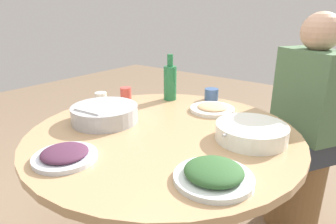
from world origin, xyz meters
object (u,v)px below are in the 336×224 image
dish_eggplant (65,155)px  dish_greens (214,174)px  rice_bowl (105,113)px  green_bottle (170,82)px  soup_bowl (251,133)px  tea_cup_near (211,94)px  dish_noodles (212,108)px  tea_cup_far (101,98)px  round_dining_table (164,161)px  diner_left (310,100)px  stool_for_diner_left (295,189)px  tea_cup_side (126,93)px

dish_eggplant → dish_greens: dish_greens is taller
rice_bowl → green_bottle: bearing=-3.1°
soup_bowl → tea_cup_near: size_ratio=3.82×
dish_eggplant → dish_noodles: dish_eggplant is taller
green_bottle → tea_cup_far: green_bottle is taller
round_dining_table → rice_bowl: size_ratio=3.80×
dish_greens → diner_left: 0.92m
dish_greens → round_dining_table: bearing=59.8°
tea_cup_far → rice_bowl: bearing=-126.8°
round_dining_table → stool_for_diner_left: round_dining_table is taller
dish_eggplant → dish_noodles: bearing=-11.3°
rice_bowl → diner_left: bearing=-42.2°
tea_cup_far → green_bottle: bearing=-43.2°
tea_cup_far → stool_for_diner_left: bearing=-57.8°
tea_cup_far → tea_cup_side: bearing=-25.6°
diner_left → dish_noodles: bearing=132.0°
soup_bowl → tea_cup_far: soup_bowl is taller
dish_greens → tea_cup_near: 0.86m
dish_eggplant → tea_cup_far: tea_cup_far is taller
round_dining_table → dish_noodles: dish_noodles is taller
soup_bowl → dish_noodles: size_ratio=1.32×
dish_eggplant → tea_cup_near: size_ratio=2.84×
dish_noodles → green_bottle: size_ratio=0.87×
tea_cup_far → stool_for_diner_left: (0.60, -0.95, -0.53)m
dish_noodles → green_bottle: bearing=83.8°
dish_noodles → tea_cup_near: size_ratio=2.89×
rice_bowl → tea_cup_far: bearing=53.2°
tea_cup_near → stool_for_diner_left: bearing=-70.4°
rice_bowl → dish_greens: rice_bowl is taller
rice_bowl → dish_eggplant: (-0.33, -0.17, -0.02)m
tea_cup_near → dish_noodles: bearing=-148.7°
rice_bowl → tea_cup_side: bearing=29.8°
dish_greens → tea_cup_far: 0.95m
tea_cup_far → tea_cup_side: (0.13, -0.06, 0.01)m
stool_for_diner_left → diner_left: bearing=-90.0°
green_bottle → tea_cup_far: bearing=136.8°
soup_bowl → tea_cup_far: 0.87m
tea_cup_far → tea_cup_near: bearing=-47.5°
dish_eggplant → dish_greens: bearing=-67.3°
tea_cup_near → tea_cup_side: (-0.29, 0.40, 0.00)m
dish_noodles → tea_cup_near: 0.20m
soup_bowl → tea_cup_side: (0.09, 0.80, 0.00)m
green_bottle → dish_noodles: bearing=-96.2°
rice_bowl → dish_noodles: (0.44, -0.33, -0.02)m
round_dining_table → tea_cup_side: bearing=63.3°
dish_noodles → tea_cup_far: 0.62m
dish_noodles → dish_greens: bearing=-150.2°
round_dining_table → diner_left: size_ratio=1.53×
green_bottle → dish_greens: bearing=-133.9°
dish_noodles → tea_cup_side: size_ratio=3.24×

